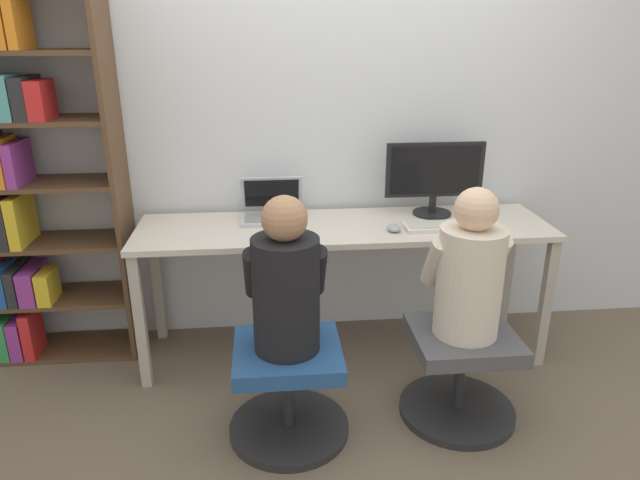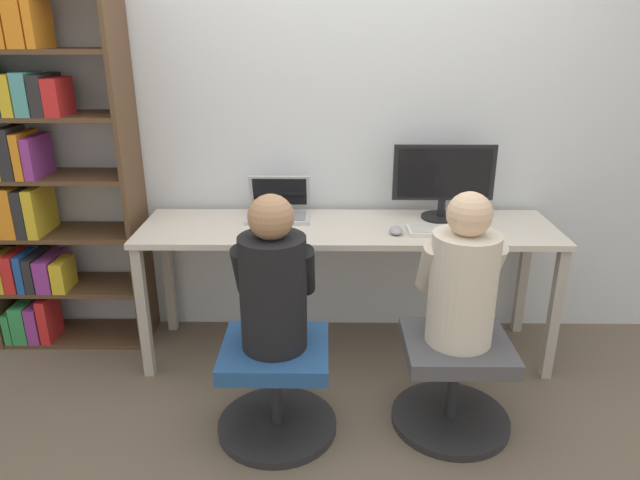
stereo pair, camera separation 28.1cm
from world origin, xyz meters
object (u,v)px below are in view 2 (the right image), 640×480
at_px(person_at_monitor, 463,278).
at_px(person_at_laptop, 273,282).
at_px(office_chair_left, 454,379).
at_px(bookshelf, 33,170).
at_px(desktop_monitor, 444,180).
at_px(office_chair_right, 276,385).
at_px(laptop, 279,209).
at_px(keyboard, 450,231).

bearing_deg(person_at_monitor, person_at_laptop, -176.21).
height_order(person_at_monitor, person_at_laptop, person_at_laptop).
distance_m(office_chair_left, bookshelf, 2.38).
bearing_deg(desktop_monitor, office_chair_left, -93.36).
bearing_deg(person_at_laptop, office_chair_right, -90.00).
bearing_deg(desktop_monitor, person_at_laptop, -136.47).
distance_m(desktop_monitor, office_chair_right, 1.37).
bearing_deg(desktop_monitor, bookshelf, -179.87).
height_order(office_chair_left, office_chair_right, same).
relative_size(person_at_monitor, bookshelf, 0.35).
bearing_deg(laptop, bookshelf, -178.97).
bearing_deg(office_chair_left, person_at_monitor, 90.00).
height_order(desktop_monitor, office_chair_right, desktop_monitor).
xyz_separation_m(office_chair_left, bookshelf, (-2.12, 0.74, 0.77)).
bearing_deg(office_chair_left, bookshelf, 160.69).
xyz_separation_m(keyboard, office_chair_right, (-0.84, -0.57, -0.53)).
distance_m(person_at_laptop, bookshelf, 1.57).
distance_m(office_chair_right, person_at_monitor, 0.94).
height_order(keyboard, office_chair_left, keyboard).
bearing_deg(desktop_monitor, laptop, 178.82).
bearing_deg(laptop, person_at_laptop, -87.28).
relative_size(office_chair_left, bookshelf, 0.28).
height_order(keyboard, person_at_monitor, person_at_monitor).
xyz_separation_m(person_at_monitor, bookshelf, (-2.12, 0.74, 0.28)).
xyz_separation_m(desktop_monitor, keyboard, (0.00, -0.23, -0.20)).
height_order(keyboard, bookshelf, bookshelf).
height_order(desktop_monitor, laptop, desktop_monitor).
height_order(laptop, person_at_laptop, person_at_laptop).
relative_size(laptop, office_chair_right, 0.63).
height_order(desktop_monitor, bookshelf, bookshelf).
distance_m(laptop, person_at_monitor, 1.13).
bearing_deg(person_at_monitor, laptop, 137.56).
height_order(office_chair_right, person_at_laptop, person_at_laptop).
height_order(laptop, office_chair_left, laptop).
distance_m(laptop, office_chair_left, 1.26).
height_order(desktop_monitor, person_at_monitor, desktop_monitor).
bearing_deg(laptop, office_chair_left, -42.62).
bearing_deg(person_at_monitor, office_chair_left, -90.00).
relative_size(keyboard, bookshelf, 0.22).
bearing_deg(office_chair_left, keyboard, 85.01).
bearing_deg(office_chair_right, person_at_laptop, 90.00).
bearing_deg(bookshelf, person_at_laptop, -30.79).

